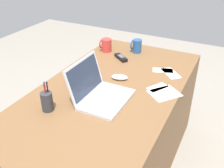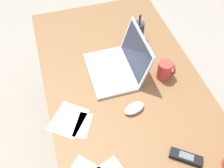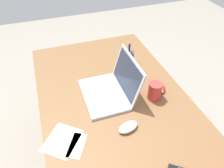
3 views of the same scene
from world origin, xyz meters
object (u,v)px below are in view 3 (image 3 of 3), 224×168
laptop (111,88)px  computer_mouse (128,127)px  pen_holder (129,59)px  coffee_mug_spare (155,91)px

laptop → computer_mouse: (0.27, -0.00, -0.03)m
pen_holder → computer_mouse: bearing=-22.2°
computer_mouse → coffee_mug_spare: 0.28m
coffee_mug_spare → pen_holder: pen_holder is taller
computer_mouse → pen_holder: pen_holder is taller
pen_holder → laptop: bearing=-41.9°
laptop → coffee_mug_spare: bearing=64.3°
pen_holder → coffee_mug_spare: bearing=4.4°
computer_mouse → pen_holder: (-0.50, 0.20, 0.04)m
computer_mouse → pen_holder: size_ratio=0.61×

